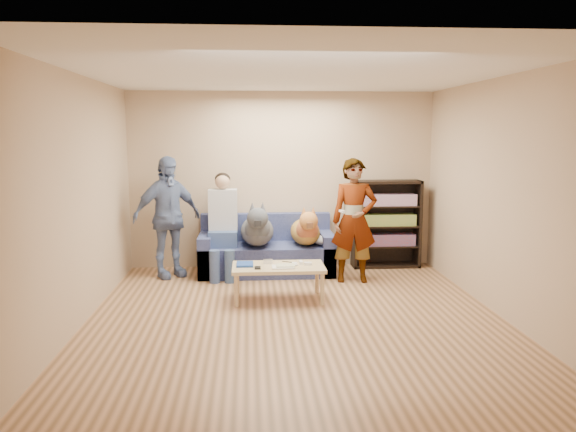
{
  "coord_description": "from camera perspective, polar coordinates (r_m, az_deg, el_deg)",
  "views": [
    {
      "loc": [
        -0.49,
        -5.83,
        1.99
      ],
      "look_at": [
        0.0,
        1.2,
        0.95
      ],
      "focal_mm": 35.0,
      "sensor_mm": 36.0,
      "label": 1
    }
  ],
  "objects": [
    {
      "name": "bookshelf",
      "position": [
        8.51,
        9.93,
        -0.59
      ],
      "size": [
        1.0,
        0.34,
        1.3
      ],
      "color": "black",
      "rests_on": "ground"
    },
    {
      "name": "person_standing_right",
      "position": [
        7.56,
        6.74,
        -0.46
      ],
      "size": [
        0.63,
        0.44,
        1.67
      ],
      "primitive_type": "imported",
      "rotation": [
        0.0,
        0.0,
        -0.06
      ],
      "color": "gray",
      "rests_on": "ground"
    },
    {
      "name": "wall_right",
      "position": [
        6.48,
        21.08,
        1.72
      ],
      "size": [
        0.0,
        5.0,
        5.0
      ],
      "primitive_type": "plane",
      "rotation": [
        1.57,
        0.0,
        -1.57
      ],
      "color": "tan",
      "rests_on": "ground"
    },
    {
      "name": "wall_left",
      "position": [
        6.12,
        -20.67,
        1.39
      ],
      "size": [
        0.0,
        5.0,
        5.0
      ],
      "primitive_type": "plane",
      "rotation": [
        1.57,
        0.0,
        1.57
      ],
      "color": "tan",
      "rests_on": "ground"
    },
    {
      "name": "dog_tan",
      "position": [
        7.91,
        1.82,
        -1.46
      ],
      "size": [
        0.41,
        1.17,
        0.6
      ],
      "color": "#AB7C34",
      "rests_on": "sofa"
    },
    {
      "name": "ground",
      "position": [
        6.17,
        0.8,
        -10.4
      ],
      "size": [
        5.0,
        5.0,
        0.0
      ],
      "primitive_type": "plane",
      "color": "brown",
      "rests_on": "ground"
    },
    {
      "name": "held_controller",
      "position": [
        7.31,
        5.51,
        0.48
      ],
      "size": [
        0.07,
        0.12,
        0.03
      ],
      "primitive_type": "cube",
      "rotation": [
        0.0,
        0.0,
        0.29
      ],
      "color": "white",
      "rests_on": "person_standing_right"
    },
    {
      "name": "dog_gray",
      "position": [
        7.84,
        -3.14,
        -1.34
      ],
      "size": [
        0.46,
        1.28,
        0.67
      ],
      "color": "#46474F",
      "rests_on": "sofa"
    },
    {
      "name": "pen_orange",
      "position": [
        6.59,
        -1.09,
        -5.36
      ],
      "size": [
        0.13,
        0.06,
        0.01
      ],
      "primitive_type": "cylinder",
      "rotation": [
        0.0,
        1.57,
        0.35
      ],
      "color": "orange",
      "rests_on": "coffee_table"
    },
    {
      "name": "person_seated",
      "position": [
        7.9,
        -6.64,
        -0.52
      ],
      "size": [
        0.4,
        0.73,
        1.47
      ],
      "color": "#3A4C81",
      "rests_on": "sofa"
    },
    {
      "name": "papers",
      "position": [
        6.65,
        -0.51,
        -5.19
      ],
      "size": [
        0.26,
        0.2,
        0.02
      ],
      "primitive_type": "cube",
      "color": "silver",
      "rests_on": "coffee_table"
    },
    {
      "name": "pen_black",
      "position": [
        6.92,
        -0.07,
        -4.67
      ],
      "size": [
        0.13,
        0.08,
        0.01
      ],
      "primitive_type": "cylinder",
      "rotation": [
        0.0,
        1.57,
        -0.52
      ],
      "color": "black",
      "rests_on": "coffee_table"
    },
    {
      "name": "sofa",
      "position": [
        8.11,
        -2.21,
        -3.78
      ],
      "size": [
        1.9,
        0.85,
        0.82
      ],
      "color": "#515B93",
      "rests_on": "ground"
    },
    {
      "name": "coffee_table",
      "position": [
        6.75,
        -0.99,
        -5.45
      ],
      "size": [
        1.1,
        0.6,
        0.42
      ],
      "color": "#D6BC83",
      "rests_on": "ground"
    },
    {
      "name": "camera_silver",
      "position": [
        6.85,
        -2.05,
        -4.64
      ],
      "size": [
        0.11,
        0.06,
        0.05
      ],
      "primitive_type": "cube",
      "color": "silver",
      "rests_on": "coffee_table"
    },
    {
      "name": "notebook_blue",
      "position": [
        6.78,
        -4.4,
        -4.9
      ],
      "size": [
        0.2,
        0.26,
        0.03
      ],
      "primitive_type": "cube",
      "color": "#1B3F98",
      "rests_on": "coffee_table"
    },
    {
      "name": "headphone_cup_a",
      "position": [
        6.73,
        0.73,
        -4.99
      ],
      "size": [
        0.07,
        0.07,
        0.02
      ],
      "primitive_type": "cylinder",
      "color": "white",
      "rests_on": "coffee_table"
    },
    {
      "name": "headphone_cup_b",
      "position": [
        6.81,
        0.67,
        -4.84
      ],
      "size": [
        0.07,
        0.07,
        0.02
      ],
      "primitive_type": "cylinder",
      "color": "white",
      "rests_on": "coffee_table"
    },
    {
      "name": "wall_back",
      "position": [
        8.37,
        -0.63,
        3.67
      ],
      "size": [
        4.5,
        0.0,
        4.5
      ],
      "primitive_type": "plane",
      "rotation": [
        1.57,
        0.0,
        0.0
      ],
      "color": "tan",
      "rests_on": "ground"
    },
    {
      "name": "controller_a",
      "position": [
        6.86,
        1.31,
        -4.71
      ],
      "size": [
        0.04,
        0.13,
        0.03
      ],
      "primitive_type": "cube",
      "color": "white",
      "rests_on": "coffee_table"
    },
    {
      "name": "wallet",
      "position": [
        6.62,
        -3.1,
        -5.27
      ],
      "size": [
        0.07,
        0.12,
        0.02
      ],
      "primitive_type": "cube",
      "color": "black",
      "rests_on": "coffee_table"
    },
    {
      "name": "blanket",
      "position": [
        7.94,
        4.02,
        -2.45
      ],
      "size": [
        0.41,
        0.35,
        0.14
      ],
      "primitive_type": "ellipsoid",
      "color": "#B3B3B8",
      "rests_on": "sofa"
    },
    {
      "name": "ceiling",
      "position": [
        5.88,
        0.85,
        14.36
      ],
      "size": [
        5.0,
        5.0,
        0.0
      ],
      "primitive_type": "plane",
      "rotation": [
        3.14,
        0.0,
        0.0
      ],
      "color": "white",
      "rests_on": "ground"
    },
    {
      "name": "controller_b",
      "position": [
        6.79,
        2.05,
        -4.85
      ],
      "size": [
        0.09,
        0.06,
        0.03
      ],
      "primitive_type": "cube",
      "color": "white",
      "rests_on": "coffee_table"
    },
    {
      "name": "person_standing_left",
      "position": [
        7.93,
        -12.18,
        -0.1
      ],
      "size": [
        1.05,
        0.88,
        1.69
      ],
      "primitive_type": "imported",
      "rotation": [
        0.0,
        0.0,
        0.57
      ],
      "color": "#7281B7",
      "rests_on": "ground"
    },
    {
      "name": "wall_front",
      "position": [
        3.43,
        4.35,
        -3.2
      ],
      "size": [
        4.5,
        0.0,
        4.5
      ],
      "primitive_type": "plane",
      "rotation": [
        -1.57,
        0.0,
        0.0
      ],
      "color": "tan",
      "rests_on": "ground"
    },
    {
      "name": "magazine",
      "position": [
        6.66,
        -0.26,
        -5.04
      ],
      "size": [
        0.22,
        0.17,
        0.01
      ],
      "primitive_type": "cube",
      "color": "beige",
      "rests_on": "coffee_table"
    }
  ]
}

